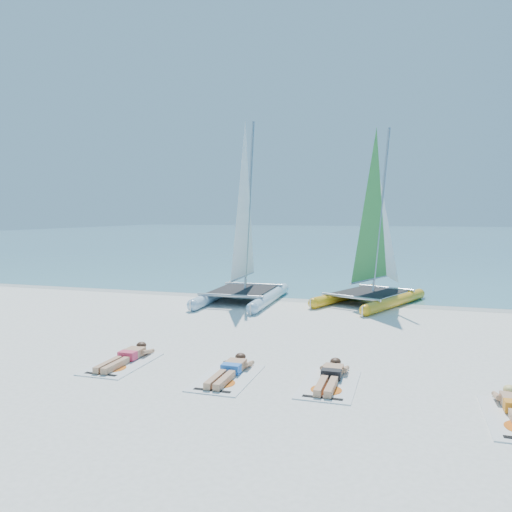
{
  "coord_description": "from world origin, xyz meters",
  "views": [
    {
      "loc": [
        3.41,
        -12.51,
        3.15
      ],
      "look_at": [
        -0.81,
        1.2,
        1.94
      ],
      "focal_mm": 35.0,
      "sensor_mm": 36.0,
      "label": 1
    }
  ],
  "objects": [
    {
      "name": "catamaran_blue",
      "position": [
        -2.28,
        4.48,
        2.05
      ],
      "size": [
        2.5,
        5.07,
        6.86
      ],
      "rotation": [
        0.0,
        0.0,
        0.02
      ],
      "color": "#A7C7DC",
      "rests_on": "ground"
    },
    {
      "name": "catamaran_yellow",
      "position": [
        2.31,
        5.71,
        2.04
      ],
      "size": [
        3.95,
        5.26,
        6.49
      ],
      "rotation": [
        0.0,
        0.0,
        -0.4
      ],
      "color": "#F2A819",
      "rests_on": "ground"
    },
    {
      "name": "sunbather_b",
      "position": [
        0.13,
        -3.55,
        0.12
      ],
      "size": [
        0.37,
        1.73,
        0.26
      ],
      "color": "tan",
      "rests_on": "towel_b"
    },
    {
      "name": "towel_a",
      "position": [
        -2.3,
        -3.55,
        0.01
      ],
      "size": [
        1.0,
        1.85,
        0.02
      ],
      "primitive_type": "cube",
      "color": "white",
      "rests_on": "ground"
    },
    {
      "name": "sunbather_c",
      "position": [
        2.06,
        -3.32,
        0.12
      ],
      "size": [
        0.37,
        1.73,
        0.26
      ],
      "color": "tan",
      "rests_on": "towel_c"
    },
    {
      "name": "ground",
      "position": [
        0.0,
        0.0,
        0.0
      ],
      "size": [
        140.0,
        140.0,
        0.0
      ],
      "primitive_type": "plane",
      "color": "white",
      "rests_on": "ground"
    },
    {
      "name": "sunbather_a",
      "position": [
        -2.3,
        -3.35,
        0.12
      ],
      "size": [
        0.37,
        1.73,
        0.26
      ],
      "color": "tan",
      "rests_on": "towel_a"
    },
    {
      "name": "wet_sand_strip",
      "position": [
        0.0,
        5.5,
        0.0
      ],
      "size": [
        140.0,
        1.4,
        0.01
      ],
      "primitive_type": "cube",
      "color": "silver",
      "rests_on": "ground"
    },
    {
      "name": "sea",
      "position": [
        0.0,
        63.0,
        0.01
      ],
      "size": [
        140.0,
        115.0,
        0.01
      ],
      "primitive_type": "cube",
      "color": "#69AFAF",
      "rests_on": "ground"
    },
    {
      "name": "towel_b",
      "position": [
        0.13,
        -3.74,
        0.01
      ],
      "size": [
        1.0,
        1.85,
        0.02
      ],
      "primitive_type": "cube",
      "color": "white",
      "rests_on": "ground"
    },
    {
      "name": "towel_c",
      "position": [
        2.06,
        -3.51,
        0.01
      ],
      "size": [
        1.0,
        1.85,
        0.02
      ],
      "primitive_type": "cube",
      "color": "white",
      "rests_on": "ground"
    }
  ]
}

